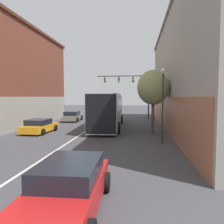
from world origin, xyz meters
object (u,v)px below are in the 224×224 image
at_px(hatchback_foreground, 68,188).
at_px(street_tree_near, 153,88).
at_px(parked_car_left_near, 72,116).
at_px(street_lamp, 163,98).
at_px(traffic_signal_gantry, 131,86).
at_px(parked_car_left_far, 39,126).
at_px(bus, 108,109).

distance_m(hatchback_foreground, street_tree_near, 14.12).
xyz_separation_m(parked_car_left_near, street_tree_near, (9.93, -8.86, 3.35)).
height_order(hatchback_foreground, parked_car_left_near, hatchback_foreground).
bearing_deg(street_lamp, street_tree_near, 95.32).
bearing_deg(traffic_signal_gantry, parked_car_left_near, -151.96).
xyz_separation_m(hatchback_foreground, street_tree_near, (3.16, 13.36, 3.33)).
relative_size(hatchback_foreground, parked_car_left_near, 1.01).
bearing_deg(parked_car_left_near, hatchback_foreground, -166.53).
bearing_deg(parked_car_left_far, street_tree_near, -83.35).
bearing_deg(parked_car_left_near, street_tree_near, -135.21).
distance_m(hatchback_foreground, parked_car_left_far, 14.39).
bearing_deg(parked_car_left_near, street_lamp, -144.97).
bearing_deg(parked_car_left_far, bus, -52.32).
distance_m(parked_car_left_near, street_lamp, 16.75).
bearing_deg(parked_car_left_near, bus, -138.76).
bearing_deg(parked_car_left_far, street_lamp, -105.54).
xyz_separation_m(hatchback_foreground, street_lamp, (3.54, 9.25, 2.48)).
height_order(bus, parked_car_left_near, bus).
bearing_deg(street_tree_near, traffic_signal_gantry, 100.01).
bearing_deg(bus, traffic_signal_gantry, -14.55).
xyz_separation_m(bus, traffic_signal_gantry, (2.09, 9.69, 2.88)).
height_order(hatchback_foreground, street_lamp, street_lamp).
height_order(street_lamp, street_tree_near, street_tree_near).
bearing_deg(street_lamp, parked_car_left_far, 161.78).
bearing_deg(street_lamp, traffic_signal_gantry, 98.89).
xyz_separation_m(bus, parked_car_left_near, (-5.56, 5.62, -1.33)).
relative_size(hatchback_foreground, traffic_signal_gantry, 0.61).
xyz_separation_m(hatchback_foreground, traffic_signal_gantry, (0.88, 26.29, 4.19)).
bearing_deg(bus, street_lamp, -149.50).
bearing_deg(traffic_signal_gantry, parked_car_left_far, -119.49).
xyz_separation_m(bus, street_lamp, (4.75, -7.35, 1.17)).
distance_m(parked_car_left_far, street_tree_near, 10.57).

